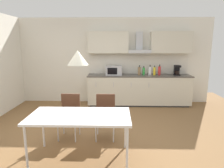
{
  "coord_description": "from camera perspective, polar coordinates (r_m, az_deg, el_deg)",
  "views": [
    {
      "loc": [
        0.33,
        -3.7,
        1.87
      ],
      "look_at": [
        0.22,
        0.59,
        1.0
      ],
      "focal_mm": 32.0,
      "sensor_mm": 36.0,
      "label": 1
    }
  ],
  "objects": [
    {
      "name": "bottle_brown",
      "position": [
        6.11,
        7.8,
        3.74
      ],
      "size": [
        0.08,
        0.08,
        0.3
      ],
      "color": "brown",
      "rests_on": "kitchen_counter"
    },
    {
      "name": "coffee_maker",
      "position": [
        6.37,
        18.06,
        3.8
      ],
      "size": [
        0.18,
        0.19,
        0.3
      ],
      "color": "black",
      "rests_on": "kitchen_counter"
    },
    {
      "name": "ground_plane",
      "position": [
        4.16,
        -3.4,
        -15.41
      ],
      "size": [
        8.15,
        7.92,
        0.02
      ],
      "primitive_type": "cube",
      "color": "brown"
    },
    {
      "name": "bottle_green",
      "position": [
        6.19,
        9.03,
        3.67
      ],
      "size": [
        0.07,
        0.07,
        0.26
      ],
      "color": "green",
      "rests_on": "kitchen_counter"
    },
    {
      "name": "pendant_lamp",
      "position": [
        3.08,
        -9.74,
        7.42
      ],
      "size": [
        0.32,
        0.32,
        0.22
      ],
      "primitive_type": "cone",
      "color": "silver"
    },
    {
      "name": "bottle_red",
      "position": [
        6.26,
        13.38,
        3.78
      ],
      "size": [
        0.08,
        0.08,
        0.31
      ],
      "color": "red",
      "rests_on": "kitchen_counter"
    },
    {
      "name": "backsplash_tile",
      "position": [
        6.39,
        7.53,
        5.55
      ],
      "size": [
        3.1,
        0.02,
        0.58
      ],
      "primitive_type": "cube",
      "color": "silver",
      "rests_on": "kitchen_counter"
    },
    {
      "name": "chair_far_right",
      "position": [
        4.04,
        -1.91,
        -7.88
      ],
      "size": [
        0.4,
        0.4,
        0.87
      ],
      "color": "#4C2D1E",
      "rests_on": "ground_plane"
    },
    {
      "name": "bottle_yellow",
      "position": [
        6.22,
        12.02,
        3.68
      ],
      "size": [
        0.08,
        0.08,
        0.28
      ],
      "color": "yellow",
      "rests_on": "kitchen_counter"
    },
    {
      "name": "dining_table",
      "position": [
        3.28,
        -9.17,
        -9.47
      ],
      "size": [
        1.61,
        0.82,
        0.75
      ],
      "color": "white",
      "rests_on": "ground_plane"
    },
    {
      "name": "upper_wall_cabinets",
      "position": [
        6.2,
        7.84,
        11.61
      ],
      "size": [
        3.1,
        0.4,
        0.64
      ],
      "color": "beige"
    },
    {
      "name": "chair_far_left",
      "position": [
        4.14,
        -12.02,
        -7.64
      ],
      "size": [
        0.42,
        0.42,
        0.87
      ],
      "color": "#4C2D1E",
      "rests_on": "ground_plane"
    },
    {
      "name": "kitchen_counter",
      "position": [
        6.22,
        7.63,
        -1.63
      ],
      "size": [
        3.12,
        0.64,
        0.93
      ],
      "color": "#333333",
      "rests_on": "ground_plane"
    },
    {
      "name": "bottle_white",
      "position": [
        6.18,
        10.79,
        3.76
      ],
      "size": [
        0.08,
        0.08,
        0.31
      ],
      "color": "white",
      "rests_on": "kitchen_counter"
    },
    {
      "name": "microwave",
      "position": [
        6.08,
        0.5,
        3.93
      ],
      "size": [
        0.48,
        0.35,
        0.28
      ],
      "color": "#ADADB2",
      "rests_on": "kitchen_counter"
    },
    {
      "name": "wall_back",
      "position": [
        6.42,
        -1.54,
        6.62
      ],
      "size": [
        6.52,
        0.1,
        2.66
      ],
      "primitive_type": "cube",
      "color": "silver",
      "rests_on": "ground_plane"
    }
  ]
}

